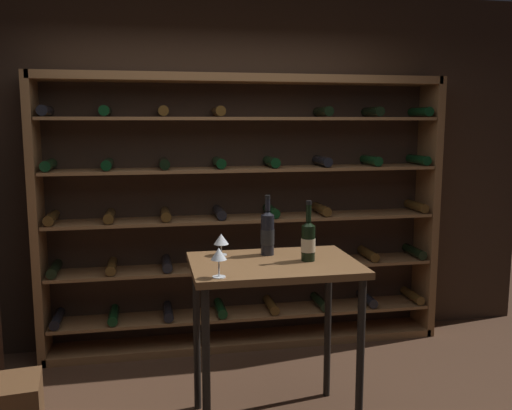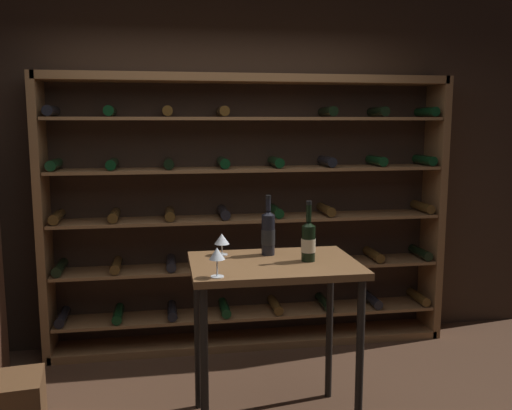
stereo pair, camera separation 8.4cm
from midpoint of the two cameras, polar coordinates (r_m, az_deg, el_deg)
name	(u,v)px [view 2 (the right image)]	position (r m, az deg, el deg)	size (l,w,h in m)	color
back_wall	(216,171)	(4.44, -3.67, 3.58)	(5.48, 0.10, 2.79)	#332319
wine_rack	(249,215)	(4.31, -0.16, -1.09)	(3.15, 0.32, 2.14)	brown
tasting_table	(274,285)	(3.18, 2.63, -8.24)	(0.95, 0.66, 1.00)	brown
wine_crate	(0,406)	(3.68, -24.41, -18.41)	(0.48, 0.34, 0.32)	brown
wine_bottle_amber_reserve	(268,233)	(3.27, 2.01, -2.89)	(0.08, 0.08, 0.36)	black
wine_bottle_gold_foil	(308,241)	(3.15, 6.22, -3.69)	(0.08, 0.08, 0.35)	black
wine_glass_stemmed_right	(217,255)	(2.81, -3.20, -5.19)	(0.08, 0.08, 0.16)	silver
wine_glass_stemmed_left	(222,240)	(3.28, -2.82, -3.61)	(0.09, 0.09, 0.13)	silver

